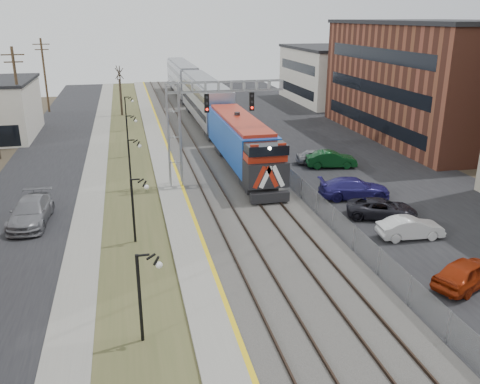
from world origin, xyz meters
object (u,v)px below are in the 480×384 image
object	(u,v)px
car_lot_b	(410,228)
car_lot_a	(467,273)
signal_gantry	(196,116)
train	(200,97)

from	to	relation	value
car_lot_b	car_lot_a	bearing A→B (deg)	-179.52
signal_gantry	car_lot_a	bearing A→B (deg)	-60.42
signal_gantry	car_lot_b	xyz separation A→B (m)	(11.09, -13.07, -4.93)
car_lot_b	train	bearing A→B (deg)	13.38
train	signal_gantry	bearing A→B (deg)	-99.02
train	car_lot_b	world-z (taller)	train
signal_gantry	car_lot_a	xyz separation A→B (m)	(10.76, -18.95, -4.86)
car_lot_a	car_lot_b	size ratio (longest dim) A/B	1.08
train	signal_gantry	world-z (taller)	signal_gantry
signal_gantry	car_lot_a	size ratio (longest dim) A/B	2.10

